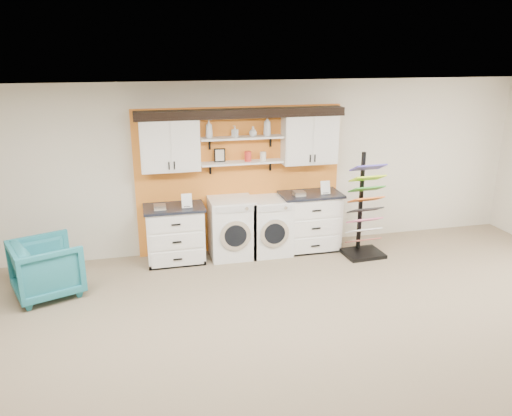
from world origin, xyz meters
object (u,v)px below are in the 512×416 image
object	(u,v)px
base_cabinet_right	(310,221)
sample_rack	(364,224)
base_cabinet_left	(175,234)
washer	(231,228)
armchair	(47,268)
dryer	(269,226)

from	to	relation	value
base_cabinet_right	sample_rack	distance (m)	0.90
base_cabinet_left	sample_rack	distance (m)	3.07
base_cabinet_left	base_cabinet_right	size ratio (longest dim) A/B	0.93
washer	base_cabinet_right	bearing A→B (deg)	0.14
sample_rack	armchair	xyz separation A→B (m)	(-4.85, -0.26, -0.15)
base_cabinet_left	armchair	world-z (taller)	base_cabinet_left
sample_rack	armchair	size ratio (longest dim) A/B	1.97
base_cabinet_right	sample_rack	size ratio (longest dim) A/B	0.59
base_cabinet_right	dryer	bearing A→B (deg)	-179.73
base_cabinet_left	dryer	size ratio (longest dim) A/B	1.00
washer	sample_rack	bearing A→B (deg)	-12.47
base_cabinet_right	armchair	bearing A→B (deg)	-169.78
base_cabinet_right	sample_rack	bearing A→B (deg)	-31.55
base_cabinet_left	base_cabinet_right	distance (m)	2.26
sample_rack	armchair	world-z (taller)	sample_rack
base_cabinet_right	armchair	xyz separation A→B (m)	(-4.08, -0.74, -0.10)
base_cabinet_left	base_cabinet_right	world-z (taller)	base_cabinet_right
washer	dryer	world-z (taller)	washer
dryer	armchair	xyz separation A→B (m)	(-3.37, -0.73, -0.08)
base_cabinet_right	washer	distance (m)	1.35
base_cabinet_right	dryer	xyz separation A→B (m)	(-0.71, -0.00, -0.02)
washer	sample_rack	xyz separation A→B (m)	(2.12, -0.47, 0.05)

